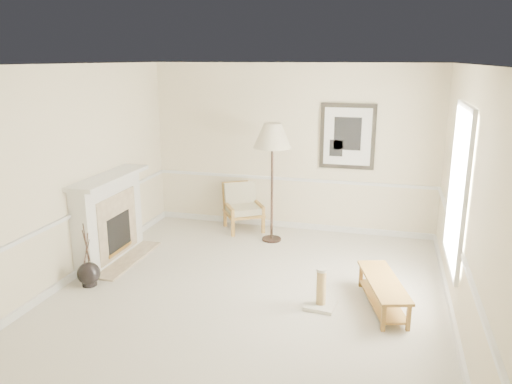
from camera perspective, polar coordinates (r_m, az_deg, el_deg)
ground at (r=6.63m, az=-0.80°, el=-11.55°), size 5.50×5.50×0.00m
room at (r=6.07m, az=0.60°, el=4.58°), size 5.04×5.54×2.92m
fireplace at (r=7.80m, az=-16.37°, el=-2.93°), size 0.64×1.64×1.31m
floor_vase at (r=7.15m, az=-18.57°, el=-8.89°), size 0.30×0.30×0.89m
armchair at (r=8.90m, az=-1.59°, el=-1.42°), size 0.88×0.89×0.83m
floor_lamp at (r=8.01m, az=1.89°, el=6.07°), size 0.75×0.75×1.97m
bench at (r=6.41m, az=14.32°, el=-10.70°), size 0.70×1.29×0.35m
scratching_post at (r=6.29m, az=7.43°, el=-11.59°), size 0.40×0.40×0.51m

